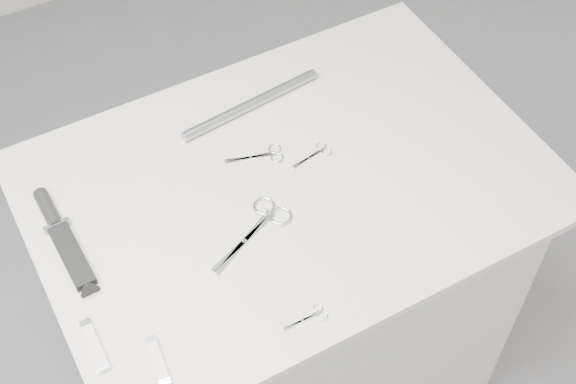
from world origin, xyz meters
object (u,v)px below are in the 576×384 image
metal_rail (251,104)px  pocket_knife_a (95,345)px  embroidery_scissors_a (265,155)px  pocket_knife_b (158,361)px  sheathed_knife (61,234)px  large_shears (263,222)px  plinth (290,303)px  tiny_scissors (311,317)px  embroidery_scissors_b (316,154)px

metal_rail → pocket_knife_a: bearing=-142.6°
embroidery_scissors_a → pocket_knife_b: pocket_knife_b is taller
sheathed_knife → metal_rail: (0.46, 0.13, 0.00)m
large_shears → sheathed_knife: 0.37m
plinth → embroidery_scissors_a: size_ratio=7.65×
embroidery_scissors_a → tiny_scissors: (-0.10, -0.36, -0.00)m
embroidery_scissors_a → embroidery_scissors_b: bearing=-10.0°
plinth → embroidery_scissors_b: (0.08, 0.03, 0.47)m
large_shears → tiny_scissors: bearing=-120.1°
plinth → metal_rail: 0.53m
plinth → large_shears: large_shears is taller
large_shears → embroidery_scissors_a: size_ratio=1.61×
embroidery_scissors_b → metal_rail: 0.19m
tiny_scissors → embroidery_scissors_a: bearing=74.9°
tiny_scissors → sheathed_knife: sheathed_knife is taller
embroidery_scissors_a → pocket_knife_b: 0.48m
large_shears → pocket_knife_a: (-0.37, -0.09, 0.00)m
embroidery_scissors_a → pocket_knife_a: size_ratio=1.14×
pocket_knife_a → pocket_knife_b: 0.11m
tiny_scissors → pocket_knife_a: (-0.34, 0.13, 0.00)m
large_shears → pocket_knife_a: 0.38m
embroidery_scissors_a → pocket_knife_a: 0.51m
tiny_scissors → pocket_knife_a: bearing=160.8°
embroidery_scissors_b → metal_rail: bearing=97.6°
embroidery_scissors_b → tiny_scissors: bearing=-131.2°
embroidery_scissors_b → tiny_scissors: (-0.20, -0.32, -0.00)m
embroidery_scissors_a → pocket_knife_b: bearing=-122.6°
embroidery_scissors_b → embroidery_scissors_a: bearing=143.9°
plinth → metal_rail: bearing=83.8°
large_shears → embroidery_scissors_b: size_ratio=2.07×
pocket_knife_a → plinth: bearing=-69.7°
large_shears → tiny_scissors: large_shears is taller
plinth → pocket_knife_b: pocket_knife_b is taller
embroidery_scissors_a → sheathed_knife: sheathed_knife is taller
plinth → pocket_knife_a: size_ratio=8.71×
metal_rail → large_shears: bearing=-113.2°
embroidery_scissors_a → tiny_scissors: 0.38m
sheathed_knife → pocket_knife_a: 0.25m
plinth → embroidery_scissors_a: embroidery_scissors_a is taller
embroidery_scissors_a → metal_rail: bearing=90.7°
sheathed_knife → pocket_knife_b: size_ratio=2.58×
tiny_scissors → metal_rail: (0.14, 0.50, 0.01)m
sheathed_knife → embroidery_scissors_a: bearing=-92.6°
pocket_knife_a → metal_rail: 0.61m
tiny_scissors → metal_rail: 0.52m
plinth → sheathed_knife: 0.65m
pocket_knife_a → embroidery_scissors_b: bearing=-69.2°
tiny_scissors → pocket_knife_b: pocket_knife_b is taller
embroidery_scissors_a → large_shears: bearing=-102.7°
metal_rail → tiny_scissors: bearing=-105.8°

